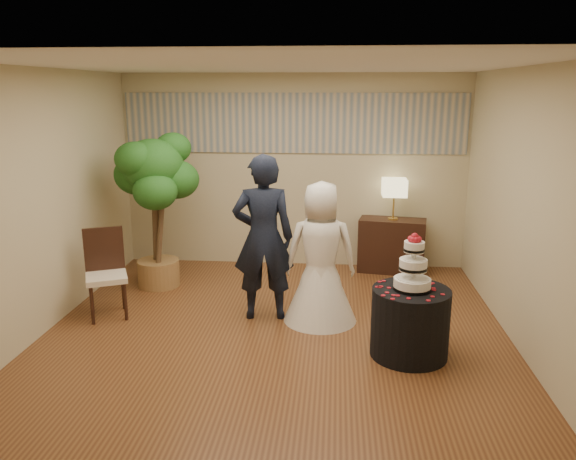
# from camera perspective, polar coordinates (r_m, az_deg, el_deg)

# --- Properties ---
(floor) EXTENTS (5.00, 5.00, 0.00)m
(floor) POSITION_cam_1_polar(r_m,az_deg,el_deg) (6.23, -1.25, -10.30)
(floor) COLOR brown
(floor) RESTS_ON ground
(ceiling) EXTENTS (5.00, 5.00, 0.00)m
(ceiling) POSITION_cam_1_polar(r_m,az_deg,el_deg) (5.67, -1.41, 16.40)
(ceiling) COLOR white
(ceiling) RESTS_ON wall_back
(wall_back) EXTENTS (5.00, 0.06, 2.80)m
(wall_back) POSITION_cam_1_polar(r_m,az_deg,el_deg) (8.24, 0.57, 5.94)
(wall_back) COLOR beige
(wall_back) RESTS_ON ground
(wall_front) EXTENTS (5.00, 0.06, 2.80)m
(wall_front) POSITION_cam_1_polar(r_m,az_deg,el_deg) (3.41, -5.93, -6.15)
(wall_front) COLOR beige
(wall_front) RESTS_ON ground
(wall_left) EXTENTS (0.06, 5.00, 2.80)m
(wall_left) POSITION_cam_1_polar(r_m,az_deg,el_deg) (6.55, -23.65, 2.60)
(wall_left) COLOR beige
(wall_left) RESTS_ON ground
(wall_right) EXTENTS (0.06, 5.00, 2.80)m
(wall_right) POSITION_cam_1_polar(r_m,az_deg,el_deg) (6.05, 22.92, 1.81)
(wall_right) COLOR beige
(wall_right) RESTS_ON ground
(mural_border) EXTENTS (4.90, 0.02, 0.85)m
(mural_border) POSITION_cam_1_polar(r_m,az_deg,el_deg) (8.15, 0.57, 10.79)
(mural_border) COLOR #9D9C92
(mural_border) RESTS_ON wall_back
(groom) EXTENTS (0.74, 0.54, 1.90)m
(groom) POSITION_cam_1_polar(r_m,az_deg,el_deg) (6.32, -2.52, -0.80)
(groom) COLOR black
(groom) RESTS_ON floor
(bride) EXTENTS (0.88, 0.88, 1.61)m
(bride) POSITION_cam_1_polar(r_m,az_deg,el_deg) (6.27, 3.36, -2.31)
(bride) COLOR white
(bride) RESTS_ON floor
(cake_table) EXTENTS (0.86, 0.86, 0.69)m
(cake_table) POSITION_cam_1_polar(r_m,az_deg,el_deg) (5.71, 12.28, -9.18)
(cake_table) COLOR black
(cake_table) RESTS_ON floor
(wedding_cake) EXTENTS (0.36, 0.36, 0.57)m
(wedding_cake) POSITION_cam_1_polar(r_m,az_deg,el_deg) (5.50, 12.62, -3.15)
(wedding_cake) COLOR white
(wedding_cake) RESTS_ON cake_table
(console) EXTENTS (0.99, 0.57, 0.78)m
(console) POSITION_cam_1_polar(r_m,az_deg,el_deg) (8.21, 10.49, -1.56)
(console) COLOR black
(console) RESTS_ON floor
(table_lamp) EXTENTS (0.34, 0.34, 0.58)m
(table_lamp) POSITION_cam_1_polar(r_m,az_deg,el_deg) (8.06, 10.70, 3.08)
(table_lamp) COLOR beige
(table_lamp) RESTS_ON console
(ficus_tree) EXTENTS (1.39, 1.39, 2.07)m
(ficus_tree) POSITION_cam_1_polar(r_m,az_deg,el_deg) (7.53, -13.35, 1.96)
(ficus_tree) COLOR #24601E
(ficus_tree) RESTS_ON floor
(side_chair) EXTENTS (0.63, 0.64, 1.02)m
(side_chair) POSITION_cam_1_polar(r_m,az_deg,el_deg) (6.77, -17.98, -4.34)
(side_chair) COLOR black
(side_chair) RESTS_ON floor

